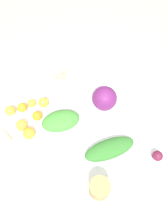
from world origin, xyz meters
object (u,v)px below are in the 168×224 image
object	(u,v)px
orange_4	(22,108)
orange_6	(29,133)
orange_1	(37,116)
orange_3	(21,125)
greens_bunch_scallion	(110,149)
beet_root	(158,156)
orange_5	(44,102)
cabbage_purple	(105,98)
paper_bag	(100,188)
orange_2	(10,111)
egg_carton	(60,77)
orange_0	(32,103)
greens_bunch_beet_tops	(61,121)

from	to	relation	value
orange_4	orange_6	distance (m)	0.22
orange_1	orange_4	size ratio (longest dim) A/B	1.00
orange_3	greens_bunch_scallion	bearing A→B (deg)	28.52
orange_1	orange_4	bearing A→B (deg)	-165.78
beet_root	orange_5	bearing A→B (deg)	-163.43
cabbage_purple	paper_bag	world-z (taller)	cabbage_purple
orange_4	orange_1	bearing A→B (deg)	14.22
cabbage_purple	orange_2	xyz separation A→B (m)	(-0.43, -0.52, -0.05)
egg_carton	greens_bunch_scallion	size ratio (longest dim) A/B	0.75
greens_bunch_scallion	orange_0	bearing A→B (deg)	-168.40
egg_carton	orange_1	bearing A→B (deg)	158.90
orange_3	orange_1	bearing A→B (deg)	82.40
orange_4	orange_5	distance (m)	0.16
orange_5	orange_3	bearing A→B (deg)	-80.83
paper_bag	orange_6	xyz separation A→B (m)	(-0.58, -0.07, -0.01)
cabbage_purple	orange_6	distance (m)	0.58
cabbage_purple	orange_0	size ratio (longest dim) A/B	2.77
greens_bunch_beet_tops	orange_4	xyz separation A→B (m)	(-0.29, -0.12, -0.01)
orange_3	paper_bag	bearing A→B (deg)	5.63
greens_bunch_beet_tops	orange_2	distance (m)	0.38
greens_bunch_scallion	orange_1	size ratio (longest dim) A/B	4.87
greens_bunch_beet_tops	orange_3	world-z (taller)	greens_bunch_beet_tops
orange_1	orange_5	xyz separation A→B (m)	(-0.05, 0.10, 0.00)
beet_root	paper_bag	bearing A→B (deg)	-107.16
greens_bunch_beet_tops	orange_4	distance (m)	0.31
egg_carton	greens_bunch_beet_tops	world-z (taller)	greens_bunch_beet_tops
paper_bag	orange_4	size ratio (longest dim) A/B	1.81
cabbage_purple	orange_1	size ratio (longest dim) A/B	2.55
beet_root	orange_0	bearing A→B (deg)	-160.72
orange_2	orange_6	size ratio (longest dim) A/B	0.91
paper_bag	orange_2	world-z (taller)	paper_bag
cabbage_purple	orange_0	bearing A→B (deg)	-135.15
greens_bunch_scallion	beet_root	xyz separation A→B (m)	(0.25, 0.18, -0.00)
orange_0	orange_2	distance (m)	0.16
orange_1	orange_3	bearing A→B (deg)	-97.60
orange_3	orange_4	world-z (taller)	orange_3
cabbage_purple	egg_carton	world-z (taller)	cabbage_purple
egg_carton	orange_2	world-z (taller)	egg_carton
beet_root	orange_1	distance (m)	0.85
egg_carton	beet_root	world-z (taller)	egg_carton
beet_root	orange_6	bearing A→B (deg)	-145.85
orange_5	orange_0	bearing A→B (deg)	-133.54
egg_carton	orange_6	xyz separation A→B (m)	(0.21, -0.48, -0.00)
greens_bunch_scallion	cabbage_purple	bearing A→B (deg)	137.70
cabbage_purple	orange_1	bearing A→B (deg)	-122.25
greens_bunch_beet_tops	orange_4	size ratio (longest dim) A/B	3.77
paper_bag	orange_6	size ratio (longest dim) A/B	1.56
orange_1	orange_6	xyz separation A→B (m)	(0.07, -0.13, 0.01)
cabbage_purple	orange_0	world-z (taller)	cabbage_purple
paper_bag	greens_bunch_beet_tops	bearing A→B (deg)	163.72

